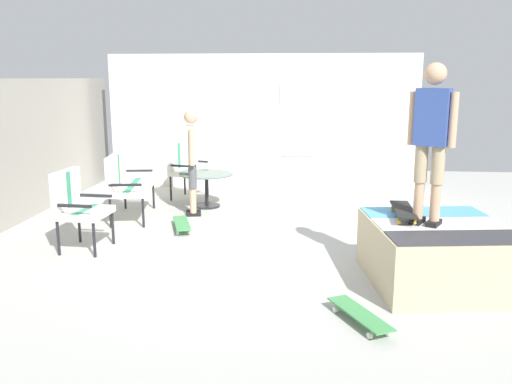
% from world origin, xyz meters
% --- Properties ---
extents(ground_plane, '(12.00, 12.00, 0.10)m').
position_xyz_m(ground_plane, '(0.00, 0.00, -0.05)').
color(ground_plane, '#A8A8A3').
extents(house_facade, '(0.23, 6.00, 2.59)m').
position_xyz_m(house_facade, '(3.80, 0.49, 1.30)').
color(house_facade, white).
rests_on(house_facade, ground_plane).
extents(skate_ramp, '(1.76, 2.40, 0.66)m').
position_xyz_m(skate_ramp, '(-1.16, -1.79, 0.33)').
color(skate_ramp, tan).
rests_on(skate_ramp, ground_plane).
extents(patio_bench, '(1.32, 0.73, 1.02)m').
position_xyz_m(patio_bench, '(1.20, 2.41, 0.62)').
color(patio_bench, black).
rests_on(patio_bench, ground_plane).
extents(patio_chair_near_house, '(0.74, 0.69, 1.02)m').
position_xyz_m(patio_chair_near_house, '(2.66, 1.83, 0.61)').
color(patio_chair_near_house, black).
rests_on(patio_chair_near_house, ground_plane).
extents(patio_chair_by_wall, '(0.66, 0.59, 1.02)m').
position_xyz_m(patio_chair_by_wall, '(-0.39, 2.51, 0.61)').
color(patio_chair_by_wall, black).
rests_on(patio_chair_by_wall, ground_plane).
extents(patio_table, '(0.90, 0.90, 0.57)m').
position_xyz_m(patio_table, '(2.03, 1.29, 0.40)').
color(patio_table, black).
rests_on(patio_table, ground_plane).
extents(person_watching, '(0.47, 0.29, 1.67)m').
position_xyz_m(person_watching, '(1.48, 1.41, 0.97)').
color(person_watching, black).
rests_on(person_watching, ground_plane).
extents(person_skater, '(0.34, 0.43, 1.63)m').
position_xyz_m(person_skater, '(-1.21, -1.60, 1.60)').
color(person_skater, black).
rests_on(person_skater, skate_ramp).
extents(skateboard_by_bench, '(0.82, 0.43, 0.10)m').
position_xyz_m(skateboard_by_bench, '(0.61, 1.40, 0.08)').
color(skateboard_by_bench, '#3F8C4C').
rests_on(skateboard_by_bench, ground_plane).
extents(skateboard_spare, '(0.80, 0.55, 0.10)m').
position_xyz_m(skateboard_spare, '(-2.21, -0.86, 0.08)').
color(skateboard_spare, '#3F8C4C').
rests_on(skateboard_spare, ground_plane).
extents(skateboard_on_ramp, '(0.81, 0.23, 0.10)m').
position_xyz_m(skateboard_on_ramp, '(-0.98, -1.42, 0.74)').
color(skateboard_on_ramp, black).
rests_on(skateboard_on_ramp, skate_ramp).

